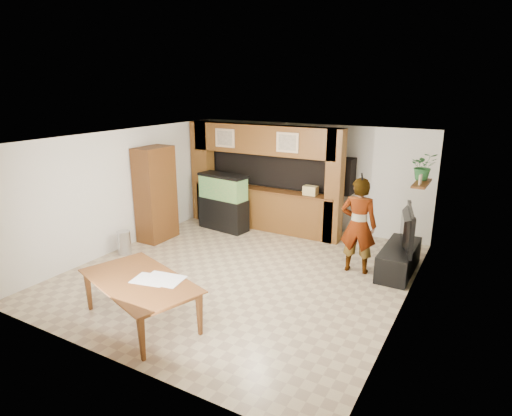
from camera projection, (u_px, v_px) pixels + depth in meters
The scene contains 21 objects.
floor at pixel (243, 271), 8.38m from camera, with size 6.50×6.50×0.00m, color tan.
ceiling at pixel (241, 138), 7.65m from camera, with size 6.50×6.50×0.00m, color white.
wall_back at pixel (309, 176), 10.73m from camera, with size 6.00×6.00×0.00m, color silver.
wall_left at pixel (126, 189), 9.43m from camera, with size 6.50×6.50×0.00m, color silver.
wall_right at pixel (408, 234), 6.59m from camera, with size 6.50×6.50×0.00m, color silver.
partition at pixel (264, 176), 10.66m from camera, with size 4.20×0.99×2.60m.
wall_clock at pixel (156, 156), 10.08m from camera, with size 0.05×0.25×0.25m.
wall_shelf at pixel (422, 183), 8.18m from camera, with size 0.25×0.90×0.04m, color #5B3515.
pantry_cabinet at pixel (156, 194), 9.85m from camera, with size 0.54×0.89×2.18m, color #5B3515.
trash_can at pixel (124, 243), 9.16m from camera, with size 0.28×0.28×0.52m, color #B2B2B7.
aquarium at pixel (223, 203), 10.63m from camera, with size 1.27×0.48×1.41m.
tv_stand at pixel (399, 259), 8.29m from camera, with size 0.57×1.55×0.52m, color black.
television at pixel (402, 228), 8.11m from camera, with size 1.34×0.18×0.77m, color black.
photo_frame at pixel (420, 180), 7.97m from camera, with size 0.03×0.14×0.19m, color tan.
potted_plant at pixel (424, 166), 8.31m from camera, with size 0.49×0.42×0.54m, color #26602E.
person at pixel (358, 225), 8.14m from camera, with size 0.68×0.45×1.88m, color #987253.
microphone at pixel (362, 177), 7.71m from camera, with size 0.03×0.03×0.15m, color black.
dining_table at pixel (139, 302), 6.49m from camera, with size 1.99×1.11×0.70m, color #5B3515.
newspaper_a at pixel (151, 280), 6.42m from camera, with size 0.53×0.38×0.01m, color silver.
newspaper_b at pixel (163, 279), 6.43m from camera, with size 0.60×0.44×0.01m, color silver.
counter_box at pixel (311, 191), 9.93m from camera, with size 0.32×0.22×0.22m, color tan.
Camera 1 is at (4.02, -6.57, 3.53)m, focal length 30.00 mm.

